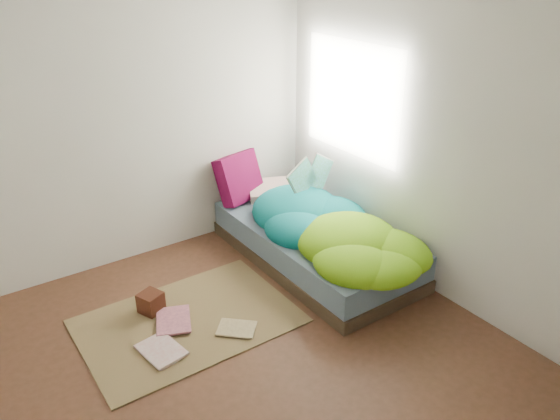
% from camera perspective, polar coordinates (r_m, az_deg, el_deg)
% --- Properties ---
extents(ground, '(3.50, 3.50, 0.00)m').
position_cam_1_polar(ground, '(4.04, -4.02, -14.70)').
color(ground, '#472C1B').
rests_on(ground, ground).
extents(room_walls, '(3.54, 3.54, 2.62)m').
position_cam_1_polar(room_walls, '(3.24, -4.77, 7.85)').
color(room_walls, silver).
rests_on(room_walls, ground).
extents(bed, '(1.00, 2.00, 0.34)m').
position_cam_1_polar(bed, '(5.00, 3.63, -3.58)').
color(bed, '#36291D').
rests_on(bed, ground).
extents(duvet, '(0.96, 1.84, 0.34)m').
position_cam_1_polar(duvet, '(4.69, 5.41, -1.02)').
color(duvet, '#076E73').
rests_on(duvet, bed).
extents(rug, '(1.60, 1.10, 0.01)m').
position_cam_1_polar(rug, '(4.37, -9.55, -11.36)').
color(rug, brown).
rests_on(rug, ground).
extents(pillow_floral, '(0.63, 0.52, 0.12)m').
position_cam_1_polar(pillow_floral, '(5.50, -0.50, 2.03)').
color(pillow_floral, '#F0E6CF').
rests_on(pillow_floral, bed).
extents(pillow_magenta, '(0.49, 0.28, 0.47)m').
position_cam_1_polar(pillow_magenta, '(5.37, -4.30, 3.39)').
color(pillow_magenta, '#450422').
rests_on(pillow_magenta, bed).
extents(open_book, '(0.48, 0.16, 0.29)m').
position_cam_1_polar(open_book, '(5.00, 3.34, 4.72)').
color(open_book, '#2C873C').
rests_on(open_book, duvet).
extents(wooden_box, '(0.21, 0.21, 0.16)m').
position_cam_1_polar(wooden_box, '(4.48, -13.34, -9.37)').
color(wooden_box, '#37160C').
rests_on(wooden_box, rug).
extents(floor_book_a, '(0.30, 0.38, 0.03)m').
position_cam_1_polar(floor_book_a, '(4.06, -13.84, -14.85)').
color(floor_book_a, silver).
rests_on(floor_book_a, rug).
extents(floor_book_b, '(0.37, 0.42, 0.03)m').
position_cam_1_polar(floor_book_b, '(4.36, -12.81, -11.47)').
color(floor_book_b, '#D57B86').
rests_on(floor_book_b, rug).
extents(floor_book_c, '(0.34, 0.34, 0.02)m').
position_cam_1_polar(floor_book_c, '(4.14, -4.87, -13.12)').
color(floor_book_c, tan).
rests_on(floor_book_c, rug).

